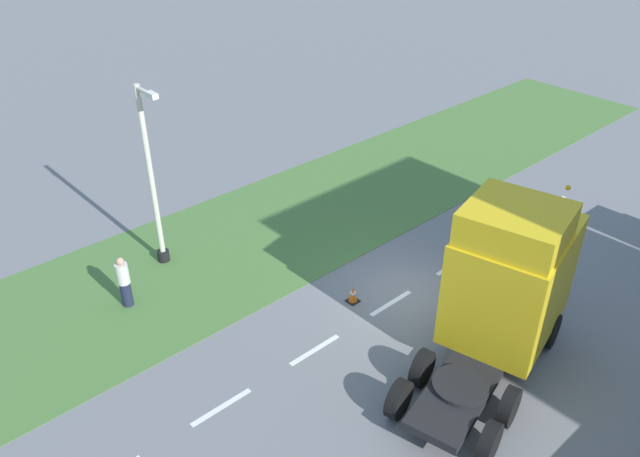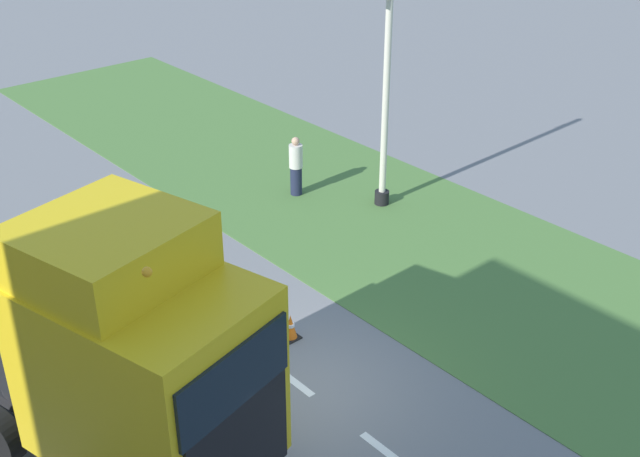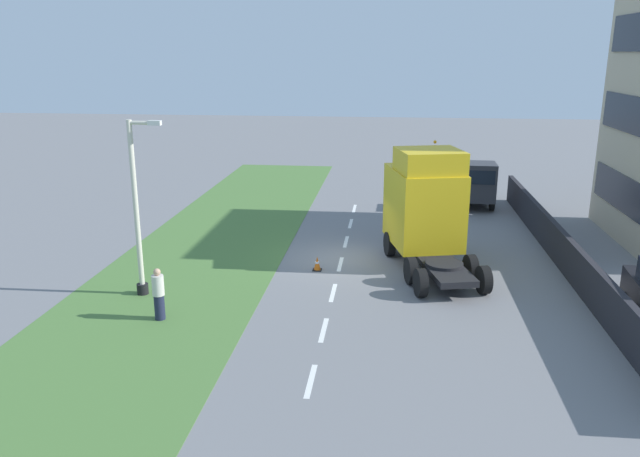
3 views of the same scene
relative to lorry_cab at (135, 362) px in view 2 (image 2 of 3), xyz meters
name	(u,v)px [view 2 (image 2 of 3)]	position (x,y,z in m)	size (l,w,h in m)	color
ground_plane	(306,390)	(-3.42, 0.04, -2.40)	(120.00, 120.00, 0.00)	slate
grass_verge	(499,283)	(-9.42, 0.04, -2.39)	(7.00, 44.00, 0.01)	#4C7538
lane_markings	(283,373)	(-3.42, -0.66, -2.40)	(0.16, 21.00, 0.00)	white
lorry_cab	(135,362)	(0.00, 0.00, 0.00)	(4.05, 6.86, 4.93)	black
lamp_post	(384,110)	(-10.23, -4.78, 0.41)	(1.32, 0.41, 6.31)	black
pedestrian	(296,167)	(-8.87, -6.85, -1.52)	(0.39, 0.39, 1.78)	#1E233D
traffic_cone_lead	(291,327)	(-4.29, -1.49, -2.11)	(0.36, 0.36, 0.58)	black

